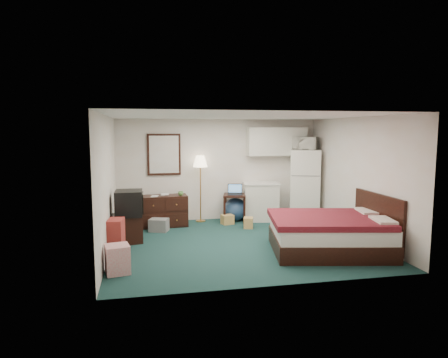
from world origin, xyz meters
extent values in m
cube|color=#143735|center=(0.00, 0.00, 0.00)|extent=(5.00, 4.50, 0.01)
cube|color=beige|center=(0.00, 0.00, 2.50)|extent=(5.00, 4.50, 0.01)
cube|color=beige|center=(0.00, 2.25, 1.25)|extent=(5.00, 0.01, 2.50)
cube|color=beige|center=(0.00, -2.25, 1.25)|extent=(5.00, 0.01, 2.50)
cube|color=beige|center=(-2.50, 0.00, 1.25)|extent=(0.01, 4.50, 2.50)
cube|color=beige|center=(2.50, 0.00, 1.25)|extent=(0.01, 4.50, 2.50)
sphere|color=navy|center=(0.36, 1.96, 0.28)|extent=(0.72, 0.72, 0.57)
imported|color=white|center=(2.11, 1.83, 1.95)|extent=(0.66, 0.59, 0.39)
imported|color=#AD8345|center=(-1.69, 1.62, 0.83)|extent=(0.16, 0.05, 0.21)
imported|color=#AD8345|center=(-1.46, 1.81, 0.85)|extent=(0.18, 0.04, 0.24)
imported|color=#578E42|center=(-1.01, 1.63, 0.79)|extent=(0.15, 0.13, 0.12)
camera|label=1|loc=(-1.85, -7.51, 2.23)|focal=32.00mm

